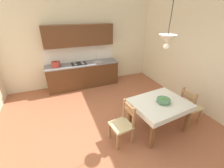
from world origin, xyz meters
name	(u,v)px	position (x,y,z in m)	size (l,w,h in m)	color
ground_plane	(109,129)	(0.00, 0.00, -0.05)	(5.99, 6.18, 0.10)	#A86042
wall_back	(79,27)	(0.00, 2.85, 2.08)	(5.99, 0.12, 4.16)	beige
wall_right	(212,34)	(2.76, 0.00, 2.08)	(0.12, 6.18, 4.16)	beige
kitchen_cabinetry	(82,64)	(-0.08, 2.52, 0.86)	(2.57, 0.63, 2.20)	#56331C
dining_table	(159,107)	(1.07, -0.44, 0.62)	(1.32, 1.09, 0.75)	brown
dining_chair_window_side	(190,107)	(1.97, -0.52, 0.44)	(0.43, 0.43, 0.93)	#D1BC89
dining_chair_tv_side	(123,124)	(0.13, -0.46, 0.44)	(0.46, 0.46, 0.93)	#D1BC89
fruit_bowl	(163,100)	(1.12, -0.48, 0.81)	(0.30, 0.30, 0.12)	#4C7F5B
pendant_lamp	(167,39)	(0.97, -0.45, 2.14)	(0.32, 0.32, 0.80)	black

